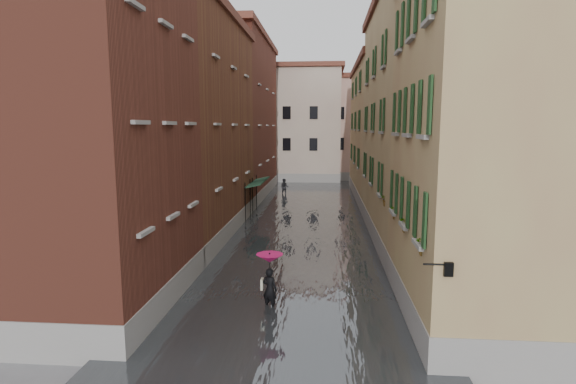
% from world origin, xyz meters
% --- Properties ---
extents(ground, '(120.00, 120.00, 0.00)m').
position_xyz_m(ground, '(0.00, 0.00, 0.00)').
color(ground, '#5E5D60').
rests_on(ground, ground).
extents(floodwater, '(10.00, 60.00, 0.20)m').
position_xyz_m(floodwater, '(0.00, 13.00, 0.10)').
color(floodwater, '#43474B').
rests_on(floodwater, ground).
extents(building_left_near, '(6.00, 8.00, 13.00)m').
position_xyz_m(building_left_near, '(-7.00, -2.00, 6.50)').
color(building_left_near, brown).
rests_on(building_left_near, ground).
extents(building_left_mid, '(6.00, 14.00, 12.50)m').
position_xyz_m(building_left_mid, '(-7.00, 9.00, 6.25)').
color(building_left_mid, brown).
rests_on(building_left_mid, ground).
extents(building_left_far, '(6.00, 16.00, 14.00)m').
position_xyz_m(building_left_far, '(-7.00, 24.00, 7.00)').
color(building_left_far, brown).
rests_on(building_left_far, ground).
extents(building_right_near, '(6.00, 8.00, 11.50)m').
position_xyz_m(building_right_near, '(7.00, -2.00, 5.75)').
color(building_right_near, '#99714F').
rests_on(building_right_near, ground).
extents(building_right_mid, '(6.00, 14.00, 13.00)m').
position_xyz_m(building_right_mid, '(7.00, 9.00, 6.50)').
color(building_right_mid, tan).
rests_on(building_right_mid, ground).
extents(building_right_far, '(6.00, 16.00, 11.50)m').
position_xyz_m(building_right_far, '(7.00, 24.00, 5.75)').
color(building_right_far, '#99714F').
rests_on(building_right_far, ground).
extents(building_end_cream, '(12.00, 9.00, 13.00)m').
position_xyz_m(building_end_cream, '(-3.00, 38.00, 6.50)').
color(building_end_cream, '#C1B299').
rests_on(building_end_cream, ground).
extents(building_end_pink, '(10.00, 9.00, 12.00)m').
position_xyz_m(building_end_pink, '(6.00, 40.00, 6.00)').
color(building_end_pink, tan).
rests_on(building_end_pink, ground).
extents(awning_near, '(1.09, 3.07, 2.80)m').
position_xyz_m(awning_near, '(-3.49, 13.66, 2.47)').
color(awning_near, '#163220').
rests_on(awning_near, ground).
extents(awning_far, '(1.09, 3.02, 2.80)m').
position_xyz_m(awning_far, '(-3.49, 15.61, 2.47)').
color(awning_far, '#163220').
rests_on(awning_far, ground).
extents(wall_lantern, '(0.71, 0.22, 0.35)m').
position_xyz_m(wall_lantern, '(4.33, -6.00, 3.01)').
color(wall_lantern, black).
rests_on(wall_lantern, ground).
extents(window_planters, '(0.59, 8.66, 0.84)m').
position_xyz_m(window_planters, '(4.12, -0.68, 3.51)').
color(window_planters, brown).
rests_on(window_planters, ground).
extents(pedestrian_main, '(0.97, 0.97, 2.06)m').
position_xyz_m(pedestrian_main, '(-0.59, -1.89, 1.28)').
color(pedestrian_main, black).
rests_on(pedestrian_main, ground).
extents(pedestrian_far, '(0.85, 0.70, 1.63)m').
position_xyz_m(pedestrian_far, '(-2.46, 24.68, 0.82)').
color(pedestrian_far, black).
rests_on(pedestrian_far, ground).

